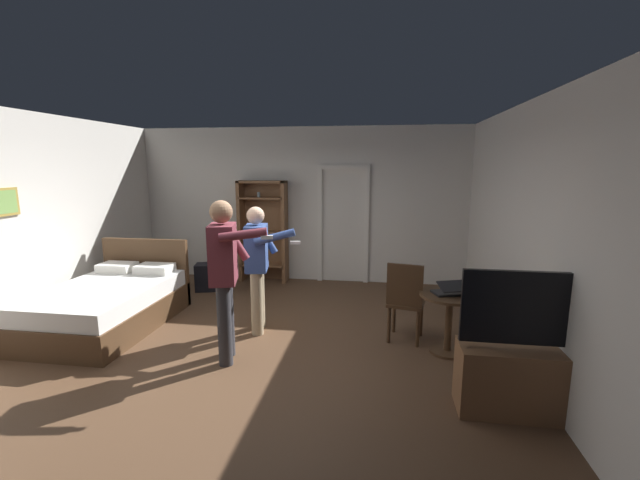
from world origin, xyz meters
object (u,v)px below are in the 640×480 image
(bed, at_px, (110,303))
(person_blue_shirt, at_px, (225,270))
(wooden_chair, at_px, (405,299))
(suitcase_dark, at_px, (212,277))
(bookshelf, at_px, (263,227))
(tv_flatscreen, at_px, (522,371))
(side_table, at_px, (449,313))
(bottle_on_table, at_px, (465,287))
(laptop, at_px, (450,290))
(person_striped_shirt, at_px, (258,261))

(bed, distance_m, person_blue_shirt, 2.17)
(wooden_chair, distance_m, suitcase_dark, 3.58)
(bed, height_order, suitcase_dark, bed)
(bookshelf, relative_size, wooden_chair, 1.87)
(bed, distance_m, tv_flatscreen, 4.95)
(bed, bearing_deg, wooden_chair, 0.75)
(bookshelf, xyz_separation_m, side_table, (2.92, -2.60, -0.52))
(side_table, relative_size, wooden_chair, 0.71)
(bottle_on_table, bearing_deg, tv_flatscreen, -74.01)
(bed, relative_size, person_blue_shirt, 1.16)
(laptop, relative_size, person_blue_shirt, 0.23)
(tv_flatscreen, relative_size, wooden_chair, 1.28)
(suitcase_dark, bearing_deg, tv_flatscreen, -50.56)
(bookshelf, height_order, person_striped_shirt, bookshelf)
(wooden_chair, bearing_deg, suitcase_dark, 152.41)
(suitcase_dark, bearing_deg, laptop, -42.25)
(side_table, bearing_deg, suitcase_dark, 152.74)
(bed, xyz_separation_m, side_table, (4.35, -0.17, 0.17))
(bottle_on_table, bearing_deg, bed, 176.79)
(laptop, bearing_deg, tv_flatscreen, -67.05)
(tv_flatscreen, relative_size, suitcase_dark, 2.33)
(person_striped_shirt, bearing_deg, wooden_chair, -2.07)
(bed, xyz_separation_m, person_blue_shirt, (1.92, -0.71, 0.72))
(bottle_on_table, height_order, person_blue_shirt, person_blue_shirt)
(wooden_chair, xyz_separation_m, person_striped_shirt, (-1.84, 0.07, 0.38))
(person_striped_shirt, bearing_deg, bookshelf, 104.52)
(person_blue_shirt, bearing_deg, wooden_chair, 21.35)
(suitcase_dark, bearing_deg, side_table, -41.64)
(bed, relative_size, person_striped_shirt, 1.26)
(bookshelf, bearing_deg, person_blue_shirt, -81.13)
(bookshelf, height_order, suitcase_dark, bookshelf)
(laptop, bearing_deg, suitcase_dark, 152.13)
(side_table, height_order, person_striped_shirt, person_striped_shirt)
(tv_flatscreen, distance_m, person_blue_shirt, 2.98)
(side_table, xyz_separation_m, bottle_on_table, (0.14, -0.08, 0.34))
(bed, height_order, side_table, bed)
(bottle_on_table, bearing_deg, laptop, 166.00)
(side_table, relative_size, laptop, 1.71)
(bottle_on_table, bearing_deg, side_table, 150.26)
(suitcase_dark, bearing_deg, person_striped_shirt, -64.64)
(laptop, bearing_deg, side_table, 68.16)
(bookshelf, distance_m, person_blue_shirt, 3.17)
(person_striped_shirt, bearing_deg, side_table, -7.10)
(bookshelf, relative_size, person_striped_shirt, 1.14)
(person_blue_shirt, height_order, person_striped_shirt, person_blue_shirt)
(tv_flatscreen, distance_m, wooden_chair, 1.62)
(person_blue_shirt, bearing_deg, side_table, 12.54)
(laptop, distance_m, wooden_chair, 0.57)
(bed, xyz_separation_m, bookshelf, (1.43, 2.42, 0.70))
(tv_flatscreen, bearing_deg, suitcase_dark, 143.82)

